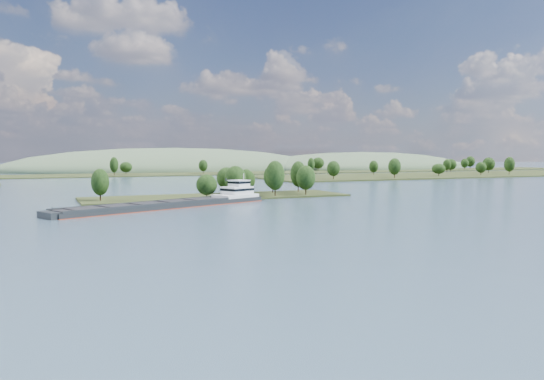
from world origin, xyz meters
name	(u,v)px	position (x,y,z in m)	size (l,w,h in m)	color
ground	(285,214)	(0.00, 120.00, 0.00)	(1800.00, 1800.00, 0.00)	#35465B
tree_island	(236,186)	(7.12, 179.04, 4.09)	(100.00, 30.79, 14.66)	#242E14
right_bank	(458,174)	(231.86, 299.53, 1.07)	(320.00, 90.00, 14.82)	#242E14
back_shoreline	(138,174)	(8.52, 399.90, 0.70)	(900.00, 60.00, 15.07)	#242E14
hill_east	(363,169)	(260.00, 470.00, 0.00)	(260.00, 140.00, 36.00)	#41593D
hill_west	(174,170)	(60.00, 500.00, 0.00)	(320.00, 160.00, 44.00)	#41593D
cargo_barge	(180,203)	(-21.76, 151.59, 1.29)	(72.88, 37.82, 10.21)	black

